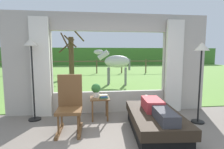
% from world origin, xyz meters
% --- Properties ---
extents(back_wall_with_window, '(5.20, 0.12, 2.55)m').
position_xyz_m(back_wall_with_window, '(0.00, 2.26, 1.25)').
color(back_wall_with_window, '#ADA599').
rests_on(back_wall_with_window, ground_plane).
extents(curtain_panel_left, '(0.44, 0.10, 2.40)m').
position_xyz_m(curtain_panel_left, '(-1.69, 2.12, 1.20)').
color(curtain_panel_left, silver).
rests_on(curtain_panel_left, ground_plane).
extents(curtain_panel_right, '(0.44, 0.10, 2.40)m').
position_xyz_m(curtain_panel_right, '(1.69, 2.12, 1.20)').
color(curtain_panel_right, silver).
rests_on(curtain_panel_right, ground_plane).
extents(outdoor_pasture_lawn, '(36.00, 21.68, 0.02)m').
position_xyz_m(outdoor_pasture_lawn, '(0.00, 13.16, 0.01)').
color(outdoor_pasture_lawn, olive).
rests_on(outdoor_pasture_lawn, ground_plane).
extents(distant_hill_ridge, '(36.00, 2.00, 2.40)m').
position_xyz_m(distant_hill_ridge, '(0.00, 23.00, 1.20)').
color(distant_hill_ridge, '#42752E').
rests_on(distant_hill_ridge, ground_plane).
extents(recliner_sofa, '(1.03, 1.77, 0.42)m').
position_xyz_m(recliner_sofa, '(0.72, 0.87, 0.22)').
color(recliner_sofa, black).
rests_on(recliner_sofa, ground_plane).
extents(reclining_person, '(0.39, 1.44, 0.22)m').
position_xyz_m(reclining_person, '(0.72, 0.82, 0.52)').
color(reclining_person, '#B23338').
rests_on(reclining_person, recliner_sofa).
extents(rocking_chair, '(0.49, 0.69, 1.12)m').
position_xyz_m(rocking_chair, '(-0.92, 1.20, 0.55)').
color(rocking_chair, brown).
rests_on(rocking_chair, ground_plane).
extents(side_table, '(0.44, 0.44, 0.52)m').
position_xyz_m(side_table, '(-0.30, 1.74, 0.43)').
color(side_table, brown).
rests_on(side_table, ground_plane).
extents(potted_plant, '(0.22, 0.22, 0.32)m').
position_xyz_m(potted_plant, '(-0.38, 1.80, 0.70)').
color(potted_plant, silver).
rests_on(potted_plant, side_table).
extents(book_stack, '(0.21, 0.16, 0.08)m').
position_xyz_m(book_stack, '(-0.21, 1.68, 0.56)').
color(book_stack, '#337247').
rests_on(book_stack, side_table).
extents(floor_lamp_left, '(0.32, 0.32, 1.89)m').
position_xyz_m(floor_lamp_left, '(-1.81, 1.87, 1.52)').
color(floor_lamp_left, black).
rests_on(floor_lamp_left, ground_plane).
extents(floor_lamp_right, '(0.32, 0.32, 1.78)m').
position_xyz_m(floor_lamp_right, '(1.88, 1.26, 1.44)').
color(floor_lamp_right, black).
rests_on(floor_lamp_right, ground_plane).
extents(horse, '(1.82, 0.80, 1.73)m').
position_xyz_m(horse, '(0.73, 6.31, 1.16)').
color(horse, '#B2B2AD').
rests_on(horse, outdoor_pasture_lawn).
extents(pasture_tree, '(1.65, 1.65, 3.25)m').
position_xyz_m(pasture_tree, '(-1.70, 9.23, 1.46)').
color(pasture_tree, '#4C3823').
rests_on(pasture_tree, outdoor_pasture_lawn).
extents(pasture_fence_line, '(16.10, 0.10, 1.10)m').
position_xyz_m(pasture_fence_line, '(0.00, 11.62, 0.74)').
color(pasture_fence_line, brown).
rests_on(pasture_fence_line, outdoor_pasture_lawn).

